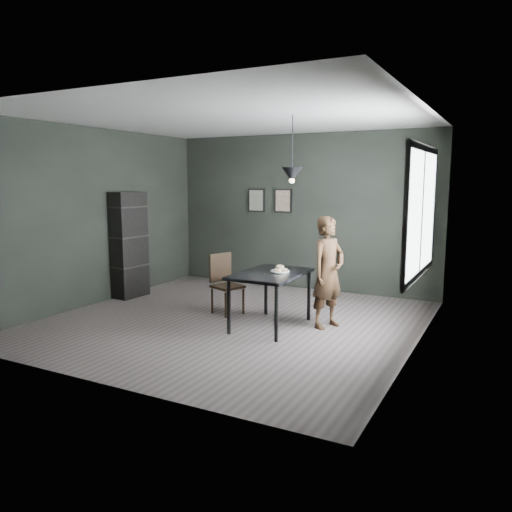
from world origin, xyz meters
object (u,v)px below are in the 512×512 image
at_px(cafe_table, 271,278).
at_px(wood_chair, 224,280).
at_px(white_plate, 280,272).
at_px(woman, 328,272).
at_px(pendant_lamp, 292,174).
at_px(shelf_unit, 129,245).

bearing_deg(cafe_table, wood_chair, 160.19).
height_order(white_plate, wood_chair, wood_chair).
xyz_separation_m(white_plate, woman, (0.58, 0.28, -0.00)).
height_order(white_plate, pendant_lamp, pendant_lamp).
xyz_separation_m(cafe_table, pendant_lamp, (0.25, 0.10, 1.38)).
distance_m(white_plate, wood_chair, 1.09).
xyz_separation_m(white_plate, shelf_unit, (-3.02, 0.43, 0.14)).
bearing_deg(white_plate, cafe_table, -138.74).
height_order(cafe_table, white_plate, white_plate).
height_order(cafe_table, woman, woman).
relative_size(woman, shelf_unit, 0.84).
xyz_separation_m(woman, shelf_unit, (-3.60, 0.15, 0.14)).
relative_size(cafe_table, woman, 0.80).
bearing_deg(woman, cafe_table, 141.30).
distance_m(white_plate, pendant_lamp, 1.30).
distance_m(woman, wood_chair, 1.63).
distance_m(cafe_table, shelf_unit, 2.97).
xyz_separation_m(cafe_table, wood_chair, (-0.93, 0.34, -0.16)).
distance_m(wood_chair, pendant_lamp, 1.96).
height_order(cafe_table, pendant_lamp, pendant_lamp).
bearing_deg(wood_chair, woman, 22.44).
bearing_deg(cafe_table, pendant_lamp, 21.80).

